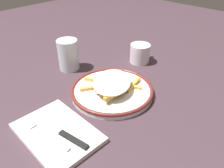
% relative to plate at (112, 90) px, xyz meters
% --- Properties ---
extents(ground_plane, '(2.60, 2.60, 0.00)m').
position_rel_plate_xyz_m(ground_plane, '(0.00, 0.00, -0.01)').
color(ground_plane, '#3F2D35').
extents(plate, '(0.27, 0.27, 0.02)m').
position_rel_plate_xyz_m(plate, '(0.00, 0.00, 0.00)').
color(plate, white).
rests_on(plate, ground_plane).
extents(fries_heap, '(0.21, 0.21, 0.04)m').
position_rel_plate_xyz_m(fries_heap, '(-0.00, -0.00, 0.03)').
color(fries_heap, '#E5C661').
rests_on(fries_heap, plate).
extents(napkin, '(0.16, 0.23, 0.01)m').
position_rel_plate_xyz_m(napkin, '(-0.24, -0.02, -0.01)').
color(napkin, silver).
rests_on(napkin, ground_plane).
extents(fork, '(0.04, 0.18, 0.00)m').
position_rel_plate_xyz_m(fork, '(-0.27, -0.01, 0.00)').
color(fork, silver).
rests_on(fork, napkin).
extents(knife, '(0.05, 0.21, 0.01)m').
position_rel_plate_xyz_m(knife, '(-0.23, -0.04, 0.00)').
color(knife, black).
rests_on(knife, napkin).
extents(water_glass, '(0.08, 0.08, 0.12)m').
position_rel_plate_xyz_m(water_glass, '(0.01, 0.24, 0.05)').
color(water_glass, silver).
rests_on(water_glass, ground_plane).
extents(coffee_mug, '(0.11, 0.08, 0.08)m').
position_rel_plate_xyz_m(coffee_mug, '(0.25, 0.07, 0.03)').
color(coffee_mug, white).
rests_on(coffee_mug, ground_plane).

